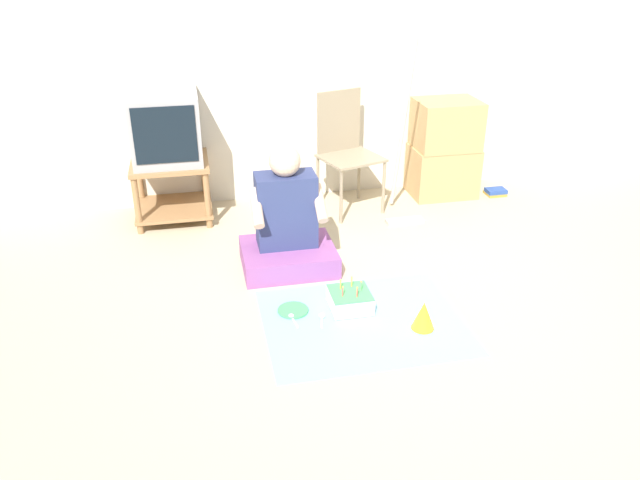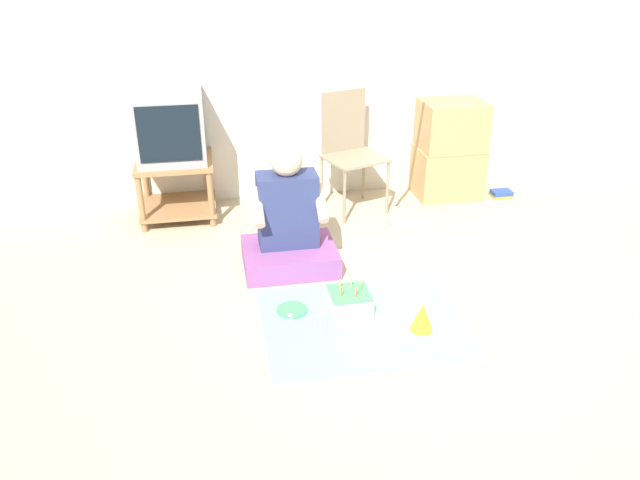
{
  "view_description": "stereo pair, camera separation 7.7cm",
  "coord_description": "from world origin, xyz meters",
  "px_view_note": "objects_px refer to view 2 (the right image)",
  "views": [
    {
      "loc": [
        -1.22,
        -2.61,
        1.94
      ],
      "look_at": [
        -0.55,
        0.52,
        0.35
      ],
      "focal_mm": 35.0,
      "sensor_mm": 36.0,
      "label": 1
    },
    {
      "loc": [
        -1.14,
        -2.62,
        1.94
      ],
      "look_at": [
        -0.55,
        0.52,
        0.35
      ],
      "focal_mm": 35.0,
      "sensor_mm": 36.0,
      "label": 2
    }
  ],
  "objects_px": {
    "tv": "(170,127)",
    "dust_mop": "(407,168)",
    "person_seated": "(288,226)",
    "cardboard_box_stack": "(449,150)",
    "paper_plate": "(292,310)",
    "book_pile": "(501,193)",
    "party_hat_blue": "(422,317)",
    "folding_chair": "(349,144)",
    "birthday_cake": "(349,300)"
  },
  "relations": [
    {
      "from": "person_seated",
      "to": "paper_plate",
      "type": "distance_m",
      "value": 0.62
    },
    {
      "from": "tv",
      "to": "party_hat_blue",
      "type": "xyz_separation_m",
      "value": [
        1.31,
        -1.79,
        -0.61
      ]
    },
    {
      "from": "birthday_cake",
      "to": "party_hat_blue",
      "type": "distance_m",
      "value": 0.44
    },
    {
      "from": "tv",
      "to": "person_seated",
      "type": "bearing_deg",
      "value": -52.27
    },
    {
      "from": "folding_chair",
      "to": "cardboard_box_stack",
      "type": "xyz_separation_m",
      "value": [
        0.84,
        0.09,
        -0.12
      ]
    },
    {
      "from": "tv",
      "to": "folding_chair",
      "type": "xyz_separation_m",
      "value": [
        1.3,
        -0.06,
        -0.19
      ]
    },
    {
      "from": "person_seated",
      "to": "party_hat_blue",
      "type": "bearing_deg",
      "value": -55.5
    },
    {
      "from": "person_seated",
      "to": "party_hat_blue",
      "type": "xyz_separation_m",
      "value": [
        0.6,
        -0.87,
        -0.19
      ]
    },
    {
      "from": "paper_plate",
      "to": "folding_chair",
      "type": "bearing_deg",
      "value": 65.31
    },
    {
      "from": "person_seated",
      "to": "folding_chair",
      "type": "bearing_deg",
      "value": 55.59
    },
    {
      "from": "folding_chair",
      "to": "party_hat_blue",
      "type": "bearing_deg",
      "value": -89.66
    },
    {
      "from": "person_seated",
      "to": "birthday_cake",
      "type": "height_order",
      "value": "person_seated"
    },
    {
      "from": "book_pile",
      "to": "paper_plate",
      "type": "distance_m",
      "value": 2.37
    },
    {
      "from": "cardboard_box_stack",
      "to": "dust_mop",
      "type": "distance_m",
      "value": 0.62
    },
    {
      "from": "folding_chair",
      "to": "paper_plate",
      "type": "bearing_deg",
      "value": -114.69
    },
    {
      "from": "cardboard_box_stack",
      "to": "book_pile",
      "type": "relative_size",
      "value": 4.76
    },
    {
      "from": "cardboard_box_stack",
      "to": "dust_mop",
      "type": "relative_size",
      "value": 0.58
    },
    {
      "from": "dust_mop",
      "to": "paper_plate",
      "type": "xyz_separation_m",
      "value": [
        -1.01,
        -1.11,
        -0.39
      ]
    },
    {
      "from": "birthday_cake",
      "to": "paper_plate",
      "type": "relative_size",
      "value": 1.31
    },
    {
      "from": "book_pile",
      "to": "birthday_cake",
      "type": "xyz_separation_m",
      "value": [
        -1.6,
        -1.42,
        0.03
      ]
    },
    {
      "from": "tv",
      "to": "dust_mop",
      "type": "distance_m",
      "value": 1.73
    },
    {
      "from": "tv",
      "to": "book_pile",
      "type": "distance_m",
      "value": 2.66
    },
    {
      "from": "party_hat_blue",
      "to": "person_seated",
      "type": "bearing_deg",
      "value": 124.5
    },
    {
      "from": "tv",
      "to": "book_pile",
      "type": "relative_size",
      "value": 3.02
    },
    {
      "from": "cardboard_box_stack",
      "to": "paper_plate",
      "type": "relative_size",
      "value": 4.38
    },
    {
      "from": "tv",
      "to": "book_pile",
      "type": "height_order",
      "value": "tv"
    },
    {
      "from": "book_pile",
      "to": "person_seated",
      "type": "xyz_separation_m",
      "value": [
        -1.86,
        -0.83,
        0.25
      ]
    },
    {
      "from": "dust_mop",
      "to": "person_seated",
      "type": "relative_size",
      "value": 1.52
    },
    {
      "from": "person_seated",
      "to": "book_pile",
      "type": "bearing_deg",
      "value": 24.12
    },
    {
      "from": "cardboard_box_stack",
      "to": "birthday_cake",
      "type": "relative_size",
      "value": 3.34
    },
    {
      "from": "cardboard_box_stack",
      "to": "paper_plate",
      "type": "distance_m",
      "value": 2.15
    },
    {
      "from": "book_pile",
      "to": "party_hat_blue",
      "type": "xyz_separation_m",
      "value": [
        -1.26,
        -1.7,
        0.06
      ]
    },
    {
      "from": "tv",
      "to": "birthday_cake",
      "type": "distance_m",
      "value": 1.9
    },
    {
      "from": "party_hat_blue",
      "to": "folding_chair",
      "type": "bearing_deg",
      "value": 90.34
    },
    {
      "from": "cardboard_box_stack",
      "to": "person_seated",
      "type": "relative_size",
      "value": 0.88
    },
    {
      "from": "person_seated",
      "to": "paper_plate",
      "type": "relative_size",
      "value": 4.97
    },
    {
      "from": "book_pile",
      "to": "party_hat_blue",
      "type": "distance_m",
      "value": 2.12
    },
    {
      "from": "birthday_cake",
      "to": "dust_mop",
      "type": "bearing_deg",
      "value": 58.85
    },
    {
      "from": "folding_chair",
      "to": "party_hat_blue",
      "type": "xyz_separation_m",
      "value": [
        0.01,
        -1.73,
        -0.42
      ]
    },
    {
      "from": "person_seated",
      "to": "party_hat_blue",
      "type": "relative_size",
      "value": 5.37
    },
    {
      "from": "tv",
      "to": "party_hat_blue",
      "type": "bearing_deg",
      "value": -53.81
    },
    {
      "from": "tv",
      "to": "person_seated",
      "type": "distance_m",
      "value": 1.23
    },
    {
      "from": "person_seated",
      "to": "paper_plate",
      "type": "bearing_deg",
      "value": -96.43
    },
    {
      "from": "tv",
      "to": "dust_mop",
      "type": "height_order",
      "value": "dust_mop"
    },
    {
      "from": "cardboard_box_stack",
      "to": "paper_plate",
      "type": "bearing_deg",
      "value": -134.71
    },
    {
      "from": "cardboard_box_stack",
      "to": "party_hat_blue",
      "type": "bearing_deg",
      "value": -114.53
    },
    {
      "from": "cardboard_box_stack",
      "to": "book_pile",
      "type": "xyz_separation_m",
      "value": [
        0.43,
        -0.12,
        -0.36
      ]
    },
    {
      "from": "book_pile",
      "to": "paper_plate",
      "type": "xyz_separation_m",
      "value": [
        -1.92,
        -1.39,
        -0.01
      ]
    },
    {
      "from": "folding_chair",
      "to": "paper_plate",
      "type": "relative_size",
      "value": 5.09
    },
    {
      "from": "cardboard_box_stack",
      "to": "party_hat_blue",
      "type": "distance_m",
      "value": 2.02
    }
  ]
}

